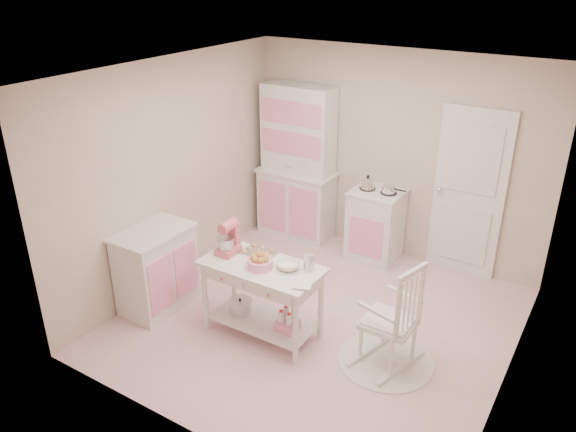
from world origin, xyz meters
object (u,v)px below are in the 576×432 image
Objects in this scene: rocking_chair at (390,313)px; stand_mixer at (228,238)px; hutch at (297,163)px; stove at (375,225)px; base_cabinet at (156,269)px; bread_basket at (260,264)px; work_table at (262,300)px.

stand_mixer reaches higher than rocking_chair.
rocking_chair is (2.16, -1.90, -0.49)m from hutch.
hutch is 2.26× the size of stove.
hutch is 2.19m from stand_mixer.
bread_basket is at bearing 6.34° from base_cabinet.
rocking_chair is at bearing -62.61° from stove.
base_cabinet is 0.77× the size of work_table.
work_table is at bearing -98.04° from stove.
base_cabinet is 1.00m from stand_mixer.
rocking_chair reaches higher than bread_basket.
rocking_chair is 0.92× the size of work_table.
hutch is 6.12× the size of stand_mixer.
stand_mixer is at bearing 14.22° from base_cabinet.
bread_basket is (1.27, 0.14, 0.39)m from base_cabinet.
rocking_chair is at bearing 6.17° from stand_mixer.
stove is 2.20m from bread_basket.
stand_mixer is at bearing 177.27° from work_table.
stand_mixer is 1.36× the size of bread_basket.
work_table is 0.45m from bread_basket.
rocking_chair is 3.24× the size of stand_mixer.
hutch is 8.32× the size of bread_basket.
stand_mixer reaches higher than work_table.
stand_mixer is (0.48, -2.13, -0.07)m from hutch.
work_table is at bearing 111.80° from bread_basket.
rocking_chair is 1.30m from bread_basket.
work_table is at bearing -67.21° from hutch.
work_table is at bearing -4.42° from stand_mixer.
hutch is at bearing 154.04° from rocking_chair.
stand_mixer is (-0.72, -2.08, 0.51)m from stove.
base_cabinet is 0.84× the size of rocking_chair.
stand_mixer is (-1.67, -0.23, 0.42)m from rocking_chair.
hutch is 2.92m from rocking_chair.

